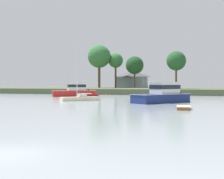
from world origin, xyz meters
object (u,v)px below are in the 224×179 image
sailboat_cream (80,99)px  cruiser_navy (166,98)px  dinghy_wood (184,108)px  cruiser_red (78,93)px  mooring_buoy_orange (106,95)px

sailboat_cream → cruiser_navy: bearing=-2.9°
cruiser_navy → dinghy_wood: bearing=-73.1°
cruiser_red → mooring_buoy_orange: 8.18m
sailboat_cream → cruiser_red: size_ratio=0.98×
cruiser_navy → cruiser_red: cruiser_red is taller
dinghy_wood → sailboat_cream: bearing=144.5°
cruiser_red → mooring_buoy_orange: cruiser_red is taller
cruiser_navy → dinghy_wood: (3.76, -12.38, -0.62)m
cruiser_navy → mooring_buoy_orange: size_ratio=26.53×
sailboat_cream → mooring_buoy_orange: bearing=97.5°
cruiser_red → dinghy_wood: (25.54, -29.13, -0.61)m
cruiser_red → mooring_buoy_orange: (4.15, 7.02, -0.68)m
cruiser_red → sailboat_cream: bearing=-65.9°
cruiser_red → mooring_buoy_orange: size_ratio=26.11×
sailboat_cream → cruiser_red: sailboat_cream is taller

